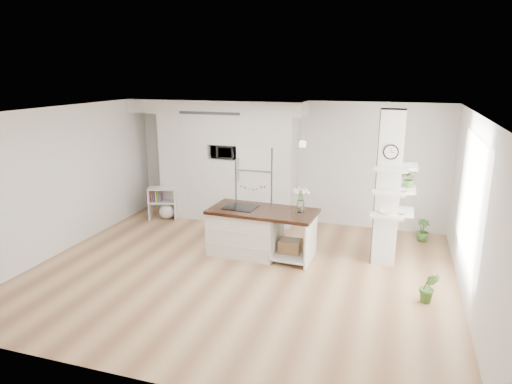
# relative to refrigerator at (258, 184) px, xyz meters

# --- Properties ---
(floor) EXTENTS (7.00, 6.00, 0.01)m
(floor) POSITION_rel_refrigerator_xyz_m (0.53, -2.68, -0.88)
(floor) COLOR tan
(floor) RESTS_ON ground
(room) EXTENTS (7.04, 6.04, 2.72)m
(room) POSITION_rel_refrigerator_xyz_m (0.53, -2.68, 0.98)
(room) COLOR white
(room) RESTS_ON ground
(cabinet_wall) EXTENTS (4.00, 0.71, 2.70)m
(cabinet_wall) POSITION_rel_refrigerator_xyz_m (-0.92, -0.01, 0.63)
(cabinet_wall) COLOR white
(cabinet_wall) RESTS_ON floor
(refrigerator) EXTENTS (0.78, 0.69, 1.75)m
(refrigerator) POSITION_rel_refrigerator_xyz_m (0.00, 0.00, 0.00)
(refrigerator) COLOR white
(refrigerator) RESTS_ON floor
(column) EXTENTS (0.69, 0.90, 2.70)m
(column) POSITION_rel_refrigerator_xyz_m (2.90, -1.55, 0.48)
(column) COLOR silver
(column) RESTS_ON floor
(window) EXTENTS (0.00, 2.40, 2.40)m
(window) POSITION_rel_refrigerator_xyz_m (4.00, -2.38, 0.62)
(window) COLOR white
(window) RESTS_ON room
(pendant_light) EXTENTS (0.12, 0.12, 0.10)m
(pendant_light) POSITION_rel_refrigerator_xyz_m (2.23, -2.53, 1.24)
(pendant_light) COLOR white
(pendant_light) RESTS_ON room
(kitchen_island) EXTENTS (1.99, 1.02, 1.44)m
(kitchen_island) POSITION_rel_refrigerator_xyz_m (0.46, -1.85, -0.42)
(kitchen_island) COLOR white
(kitchen_island) RESTS_ON floor
(bookshelf) EXTENTS (0.71, 0.55, 0.74)m
(bookshelf) POSITION_rel_refrigerator_xyz_m (-2.11, -0.49, -0.55)
(bookshelf) COLOR white
(bookshelf) RESTS_ON floor
(floor_plant_a) EXTENTS (0.28, 0.23, 0.49)m
(floor_plant_a) POSITION_rel_refrigerator_xyz_m (3.52, -2.86, -0.63)
(floor_plant_a) COLOR #3F6E2C
(floor_plant_a) RESTS_ON floor
(floor_plant_b) EXTENTS (0.32, 0.32, 0.45)m
(floor_plant_b) POSITION_rel_refrigerator_xyz_m (3.52, -0.18, -0.65)
(floor_plant_b) COLOR #3F6E2C
(floor_plant_b) RESTS_ON floor
(microwave) EXTENTS (0.54, 0.37, 0.30)m
(microwave) POSITION_rel_refrigerator_xyz_m (-0.75, -0.06, 0.69)
(microwave) COLOR #2D2D2D
(microwave) RESTS_ON cabinet_wall
(shelf_plant) EXTENTS (0.27, 0.23, 0.30)m
(shelf_plant) POSITION_rel_refrigerator_xyz_m (3.15, -1.38, 0.65)
(shelf_plant) COLOR #3F6E2C
(shelf_plant) RESTS_ON column
(decor_bowl) EXTENTS (0.22, 0.22, 0.05)m
(decor_bowl) POSITION_rel_refrigerator_xyz_m (2.82, -1.78, 0.13)
(decor_bowl) COLOR white
(decor_bowl) RESTS_ON column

